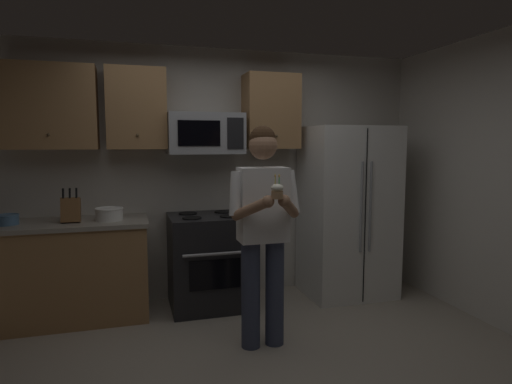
# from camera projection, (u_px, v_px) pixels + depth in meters

# --- Properties ---
(ground_plane) EXTENTS (6.00, 6.00, 0.00)m
(ground_plane) POSITION_uv_depth(u_px,v_px,m) (263.00, 370.00, 3.16)
(ground_plane) COLOR #9E9384
(wall_back) EXTENTS (4.40, 0.10, 2.60)m
(wall_back) POSITION_uv_depth(u_px,v_px,m) (215.00, 174.00, 4.68)
(wall_back) COLOR beige
(wall_back) RESTS_ON ground
(wall_right) EXTENTS (0.10, 4.40, 2.60)m
(wall_right) POSITION_uv_depth(u_px,v_px,m) (494.00, 180.00, 3.92)
(wall_right) COLOR beige
(wall_right) RESTS_ON ground
(oven_range) EXTENTS (0.76, 0.70, 0.93)m
(oven_range) POSITION_uv_depth(u_px,v_px,m) (209.00, 261.00, 4.36)
(oven_range) COLOR black
(oven_range) RESTS_ON ground
(microwave) EXTENTS (0.74, 0.41, 0.40)m
(microwave) POSITION_uv_depth(u_px,v_px,m) (205.00, 134.00, 4.33)
(microwave) COLOR #9EA0A5
(refrigerator) EXTENTS (0.90, 0.75, 1.80)m
(refrigerator) POSITION_uv_depth(u_px,v_px,m) (348.00, 211.00, 4.69)
(refrigerator) COLOR white
(refrigerator) RESTS_ON ground
(cabinet_row_upper) EXTENTS (2.78, 0.36, 0.76)m
(cabinet_row_upper) POSITION_uv_depth(u_px,v_px,m) (144.00, 109.00, 4.20)
(cabinet_row_upper) COLOR #9E7247
(counter_left) EXTENTS (1.44, 0.66, 0.92)m
(counter_left) POSITION_uv_depth(u_px,v_px,m) (68.00, 271.00, 4.02)
(counter_left) COLOR #9E7247
(counter_left) RESTS_ON ground
(knife_block) EXTENTS (0.16, 0.15, 0.32)m
(knife_block) POSITION_uv_depth(u_px,v_px,m) (71.00, 210.00, 3.92)
(knife_block) COLOR brown
(knife_block) RESTS_ON counter_left
(bowl_large_white) EXTENTS (0.25, 0.25, 0.12)m
(bowl_large_white) POSITION_uv_depth(u_px,v_px,m) (109.00, 214.00, 4.03)
(bowl_large_white) COLOR white
(bowl_large_white) RESTS_ON counter_left
(bowl_small_colored) EXTENTS (0.19, 0.19, 0.09)m
(bowl_small_colored) POSITION_uv_depth(u_px,v_px,m) (7.00, 219.00, 3.81)
(bowl_small_colored) COLOR #4C7299
(bowl_small_colored) RESTS_ON counter_left
(person) EXTENTS (0.60, 0.48, 1.76)m
(person) POSITION_uv_depth(u_px,v_px,m) (263.00, 224.00, 3.43)
(person) COLOR #383F59
(person) RESTS_ON ground
(cupcake) EXTENTS (0.09, 0.09, 0.17)m
(cupcake) POSITION_uv_depth(u_px,v_px,m) (277.00, 191.00, 3.08)
(cupcake) COLOR #A87F56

